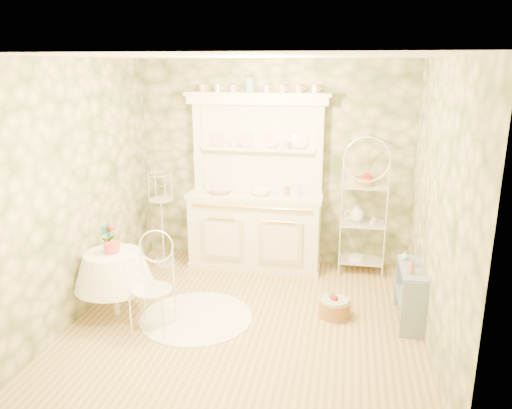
% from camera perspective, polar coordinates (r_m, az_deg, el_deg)
% --- Properties ---
extents(floor, '(3.60, 3.60, 0.00)m').
position_cam_1_polar(floor, '(5.44, -1.00, -13.18)').
color(floor, tan).
rests_on(floor, ground).
extents(ceiling, '(3.60, 3.60, 0.00)m').
position_cam_1_polar(ceiling, '(4.76, -1.16, 16.58)').
color(ceiling, white).
rests_on(ceiling, floor).
extents(wall_left, '(3.60, 3.60, 0.00)m').
position_cam_1_polar(wall_left, '(5.57, -19.53, 1.54)').
color(wall_left, beige).
rests_on(wall_left, floor).
extents(wall_right, '(3.60, 3.60, 0.00)m').
position_cam_1_polar(wall_right, '(4.90, 20.00, -0.36)').
color(wall_right, beige).
rests_on(wall_right, floor).
extents(wall_back, '(3.60, 3.60, 0.00)m').
position_cam_1_polar(wall_back, '(6.66, 2.07, 4.65)').
color(wall_back, beige).
rests_on(wall_back, floor).
extents(wall_front, '(3.60, 3.60, 0.00)m').
position_cam_1_polar(wall_front, '(3.28, -7.50, -7.38)').
color(wall_front, beige).
rests_on(wall_front, floor).
extents(kitchen_dresser, '(1.87, 0.61, 2.29)m').
position_cam_1_polar(kitchen_dresser, '(6.46, -0.07, 2.46)').
color(kitchen_dresser, white).
rests_on(kitchen_dresser, floor).
extents(bakers_rack, '(0.53, 0.38, 1.70)m').
position_cam_1_polar(bakers_rack, '(6.52, 12.17, -0.47)').
color(bakers_rack, white).
rests_on(bakers_rack, floor).
extents(side_shelf, '(0.29, 0.72, 0.60)m').
position_cam_1_polar(side_shelf, '(5.55, 17.23, -9.83)').
color(side_shelf, '#788F9F').
rests_on(side_shelf, floor).
extents(round_table, '(0.89, 0.89, 0.76)m').
position_cam_1_polar(round_table, '(5.61, -15.84, -8.50)').
color(round_table, white).
rests_on(round_table, floor).
extents(cafe_chair, '(0.42, 0.42, 0.78)m').
position_cam_1_polar(cafe_chair, '(5.21, -11.76, -10.08)').
color(cafe_chair, white).
rests_on(cafe_chair, floor).
extents(birdcage_stand, '(0.41, 0.41, 1.55)m').
position_cam_1_polar(birdcage_stand, '(6.73, -10.77, -0.54)').
color(birdcage_stand, white).
rests_on(birdcage_stand, floor).
extents(floor_basket, '(0.47, 0.47, 0.25)m').
position_cam_1_polar(floor_basket, '(5.54, 8.97, -11.34)').
color(floor_basket, '#A87642').
rests_on(floor_basket, floor).
extents(lace_rug, '(1.32, 1.32, 0.01)m').
position_cam_1_polar(lace_rug, '(5.54, -6.82, -12.67)').
color(lace_rug, white).
rests_on(lace_rug, floor).
extents(bowl_floral, '(0.32, 0.32, 0.07)m').
position_cam_1_polar(bowl_floral, '(6.50, -4.12, 1.33)').
color(bowl_floral, white).
rests_on(bowl_floral, kitchen_dresser).
extents(bowl_white, '(0.33, 0.33, 0.08)m').
position_cam_1_polar(bowl_white, '(6.40, 0.52, 1.15)').
color(bowl_white, white).
rests_on(bowl_white, kitchen_dresser).
extents(cup_left, '(0.14, 0.14, 0.09)m').
position_cam_1_polar(cup_left, '(6.59, -2.58, 6.82)').
color(cup_left, white).
rests_on(cup_left, kitchen_dresser).
extents(cup_right, '(0.13, 0.13, 0.10)m').
position_cam_1_polar(cup_right, '(6.46, 3.50, 6.64)').
color(cup_right, white).
rests_on(cup_right, kitchen_dresser).
extents(potted_geranium, '(0.19, 0.15, 0.31)m').
position_cam_1_polar(potted_geranium, '(5.48, -16.54, -3.89)').
color(potted_geranium, '#3F7238').
rests_on(potted_geranium, round_table).
extents(bottle_amber, '(0.06, 0.06, 0.16)m').
position_cam_1_polar(bottle_amber, '(5.23, 17.35, -6.89)').
color(bottle_amber, '#C37347').
rests_on(bottle_amber, side_shelf).
extents(bottle_blue, '(0.06, 0.06, 0.10)m').
position_cam_1_polar(bottle_blue, '(5.44, 17.49, -6.34)').
color(bottle_blue, '#76AFC3').
rests_on(bottle_blue, side_shelf).
extents(bottle_glass, '(0.09, 0.09, 0.10)m').
position_cam_1_polar(bottle_glass, '(5.59, 16.65, -5.74)').
color(bottle_glass, silver).
rests_on(bottle_glass, side_shelf).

